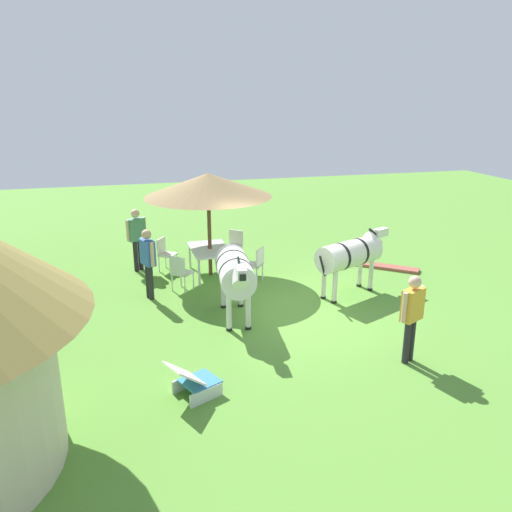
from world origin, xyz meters
The scene contains 14 objects.
ground_plane centered at (0.00, 0.00, 0.00)m, with size 36.00×36.00×0.00m, color #568D34.
shade_umbrella centered at (2.67, 1.23, 2.42)m, with size 3.26×3.26×2.72m.
patio_dining_table centered at (2.67, 1.23, 0.67)m, with size 1.61×1.02×0.74m.
patio_chair_near_hut centered at (3.67, 0.35, 0.52)m, with size 0.61×0.61×0.90m.
patio_chair_near_lawn centered at (3.39, 2.35, 0.52)m, with size 0.60×0.59×0.90m.
patio_chair_east_end centered at (1.70, 2.13, 0.52)m, with size 0.61×0.61×0.90m.
patio_chair_west_end centered at (1.86, 0.18, 0.52)m, with size 0.61×0.60×0.90m.
guest_beside_umbrella centered at (3.54, 3.06, 1.03)m, with size 0.42×0.54×1.72m.
guest_behind_table centered at (1.43, 2.89, 1.01)m, with size 0.57×0.36×1.68m.
standing_watcher centered at (-2.80, -1.41, 0.99)m, with size 0.38×0.54×1.64m.
striped_lounge_chair centered at (-2.91, 2.47, 0.26)m, with size 0.82×0.94×0.66m.
zebra_nearest_camera centered at (0.49, -1.78, 1.00)m, with size 1.26×2.21×1.54m.
zebra_by_umbrella centered at (-0.22, 1.19, 1.06)m, with size 2.26×0.87×1.60m.
brick_patio_kerb centered at (2.29, -3.19, 0.04)m, with size 2.80×0.36×0.08m, color #994F40.
Camera 1 is at (-9.99, 3.33, 4.60)m, focal length 35.56 mm.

